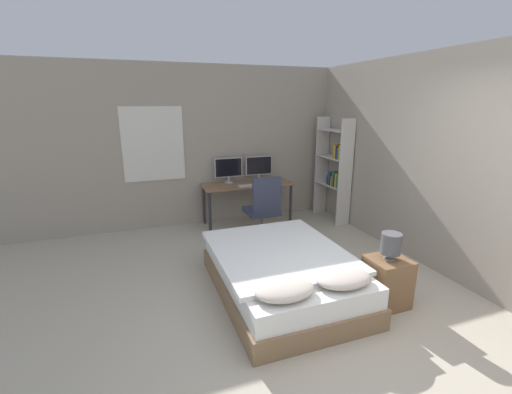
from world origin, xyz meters
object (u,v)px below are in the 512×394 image
Objects in this scene: keyboard at (251,185)px; office_chair at (263,214)px; bookshelf at (336,167)px; desk at (247,189)px; nightstand at (387,282)px; monitor_right at (259,167)px; bed at (282,273)px; computer_mouse at (267,183)px; monitor_left at (229,169)px; bedside_lamp at (391,244)px.

keyboard is 0.67m from office_chair.
bookshelf is (1.53, 0.40, 0.57)m from office_chair.
keyboard is (0.00, -0.18, 0.10)m from desk.
desk is (-0.56, 2.93, 0.37)m from nightstand.
monitor_right is at bearing 95.17° from nightstand.
computer_mouse is at bearing 72.68° from bed.
monitor_left and monitor_right have the same top height.
monitor_left is 1.18× the size of keyboard.
monitor_right is 1.18× the size of keyboard.
bedside_lamp is 2.25m from office_chair.
bed is at bearing 148.77° from bedside_lamp.
monitor_right is 0.48× the size of office_chair.
computer_mouse is at bearing -32.17° from monitor_left.
bed is at bearing -103.44° from office_chair.
bedside_lamp is 0.18× the size of desk.
nightstand is 3.01m from desk.
monitor_left is at bearing 127.69° from keyboard.
bedside_lamp is 4.02× the size of computer_mouse.
bed is at bearing -92.20° from monitor_left.
nightstand is 0.29× the size of bookshelf.
computer_mouse is at bearing 0.00° from keyboard.
computer_mouse is 0.73m from office_chair.
nightstand is at bearing -31.23° from bed.
bookshelf is at bearing -16.81° from monitor_left.
bed is 2.26m from keyboard.
monitor_right is at bearing 156.30° from bookshelf.
desk is 0.48m from monitor_left.
office_chair is (0.28, -0.95, -0.56)m from monitor_left.
monitor_right is at bearing 73.46° from office_chair.
bookshelf is (1.53, -0.36, 0.35)m from desk.
desk is at bearing -146.85° from monitor_right.
keyboard is 0.41× the size of office_chair.
office_chair is (0.38, 1.59, 0.16)m from bed.
monitor_left is at bearing 147.83° from computer_mouse.
desk is at bearing 90.02° from office_chair.
bedside_lamp is 0.15× the size of bookshelf.
bookshelf reaches higher than keyboard.
desk is at bearing 100.90° from nightstand.
nightstand is at bearing -78.40° from keyboard.
monitor_right is (0.56, 0.00, 0.00)m from monitor_left.
bed reaches higher than nightstand.
bookshelf is at bearing -8.41° from computer_mouse.
bed is at bearing -107.32° from computer_mouse.
keyboard is at bearing -90.00° from desk.
bedside_lamp is 2.76m from computer_mouse.
desk is at bearing 100.90° from bedside_lamp.
computer_mouse is 1.27m from bookshelf.
desk is at bearing 80.84° from bed.
bookshelf reaches higher than bed.
monitor_left is 0.48× the size of office_chair.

